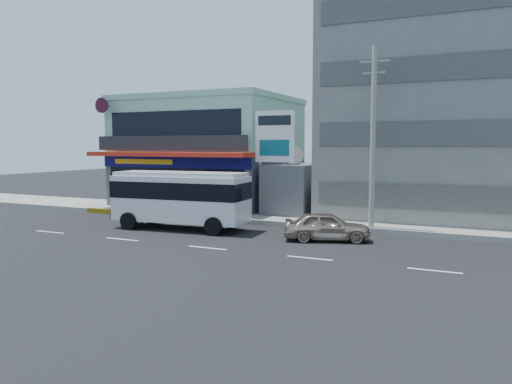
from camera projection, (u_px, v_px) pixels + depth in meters
ground at (207, 248)px, 23.16m from camera, size 120.00×120.00×0.00m
sidewalk at (362, 223)px, 29.60m from camera, size 70.00×5.00×0.30m
shop_building at (210, 155)px, 38.73m from camera, size 12.40×11.70×8.00m
concrete_building at (462, 110)px, 31.81m from camera, size 16.00×12.00×14.00m
gap_structure at (298, 190)px, 33.81m from camera, size 3.00×6.00×3.50m
satellite_dish at (292, 163)px, 32.74m from camera, size 1.50×1.50×0.15m
billboard at (275, 142)px, 31.20m from camera, size 2.60×0.18×6.90m
utility_pole_near at (373, 138)px, 26.82m from camera, size 1.60×0.30×10.00m
minibus at (180, 195)px, 28.17m from camera, size 7.94×3.21×3.25m
sedan at (327, 226)px, 24.87m from camera, size 4.61×3.06×1.46m
motorcycle_rider at (132, 213)px, 30.18m from camera, size 1.62×0.88×1.97m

